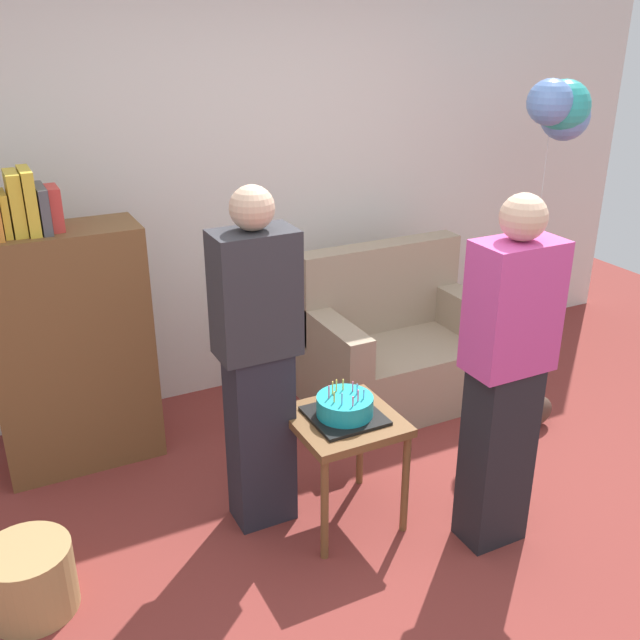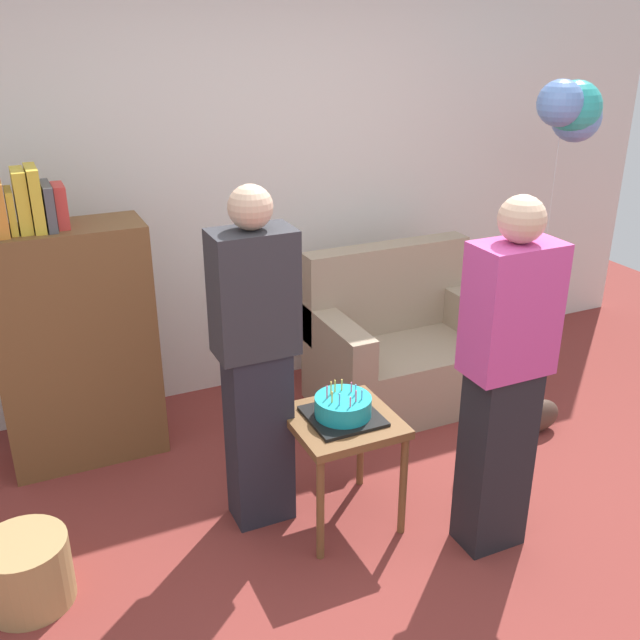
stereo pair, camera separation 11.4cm
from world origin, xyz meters
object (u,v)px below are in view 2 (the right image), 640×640
object	(u,v)px
couch	(401,349)
bookshelf	(74,340)
wicker_basket	(27,572)
balloon_bunch	(572,110)
birthday_cake	(343,408)
handbag	(538,416)
person_blowing_candles	(256,361)
person_holding_cake	(504,381)
side_table	(343,433)

from	to	relation	value
couch	bookshelf	bearing A→B (deg)	174.46
wicker_basket	balloon_bunch	xyz separation A→B (m)	(3.27, 0.71, 1.60)
birthday_cake	handbag	distance (m)	1.50
person_blowing_candles	wicker_basket	bearing A→B (deg)	173.73
couch	person_holding_cake	distance (m)	1.46
bookshelf	wicker_basket	bearing A→B (deg)	-110.58
birthday_cake	side_table	bearing A→B (deg)	37.23
side_table	balloon_bunch	xyz separation A→B (m)	(1.85, 0.77, 1.27)
person_holding_cake	wicker_basket	xyz separation A→B (m)	(-1.96, 0.48, -0.68)
bookshelf	wicker_basket	xyz separation A→B (m)	(-0.39, -1.04, -0.54)
handbag	side_table	bearing A→B (deg)	-170.53
birthday_cake	person_holding_cake	size ratio (longest dim) A/B	0.20
handbag	birthday_cake	bearing A→B (deg)	-170.53
person_blowing_candles	birthday_cake	bearing A→B (deg)	-42.30
birthday_cake	wicker_basket	world-z (taller)	birthday_cake
couch	person_blowing_candles	xyz separation A→B (m)	(-1.20, -0.73, 0.49)
couch	person_holding_cake	bearing A→B (deg)	-103.24
couch	person_holding_cake	size ratio (longest dim) A/B	0.67
couch	wicker_basket	xyz separation A→B (m)	(-2.28, -0.86, -0.19)
side_table	wicker_basket	xyz separation A→B (m)	(-1.42, 0.06, -0.33)
bookshelf	side_table	bearing A→B (deg)	-46.96
side_table	person_blowing_candles	distance (m)	0.53
bookshelf	person_holding_cake	world-z (taller)	person_holding_cake
bookshelf	person_holding_cake	xyz separation A→B (m)	(1.57, -1.52, 0.14)
bookshelf	person_holding_cake	distance (m)	2.19
person_blowing_candles	handbag	xyz separation A→B (m)	(1.74, 0.04, -0.73)
bookshelf	side_table	size ratio (longest dim) A/B	2.87
person_holding_cake	balloon_bunch	world-z (taller)	balloon_bunch
side_table	balloon_bunch	size ratio (longest dim) A/B	0.29
bookshelf	handbag	bearing A→B (deg)	-19.70
couch	wicker_basket	world-z (taller)	couch
handbag	couch	bearing A→B (deg)	127.87
couch	person_holding_cake	world-z (taller)	person_holding_cake
balloon_bunch	handbag	bearing A→B (deg)	-130.43
bookshelf	handbag	distance (m)	2.64
bookshelf	balloon_bunch	world-z (taller)	balloon_bunch
person_holding_cake	handbag	xyz separation A→B (m)	(0.85, 0.66, -0.73)
side_table	person_holding_cake	distance (m)	0.78
bookshelf	person_blowing_candles	distance (m)	1.15
person_blowing_candles	wicker_basket	xyz separation A→B (m)	(-1.08, -0.13, -0.68)
person_blowing_candles	person_holding_cake	bearing A→B (deg)	-47.78
birthday_cake	balloon_bunch	distance (m)	2.31
bookshelf	wicker_basket	size ratio (longest dim) A/B	4.47
couch	balloon_bunch	world-z (taller)	balloon_bunch
birthday_cake	person_holding_cake	distance (m)	0.73
person_blowing_candles	handbag	distance (m)	1.88
birthday_cake	wicker_basket	xyz separation A→B (m)	(-1.42, 0.06, -0.46)
couch	handbag	xyz separation A→B (m)	(0.53, -0.68, -0.24)
person_blowing_candles	couch	bearing A→B (deg)	17.93
side_table	wicker_basket	distance (m)	1.45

